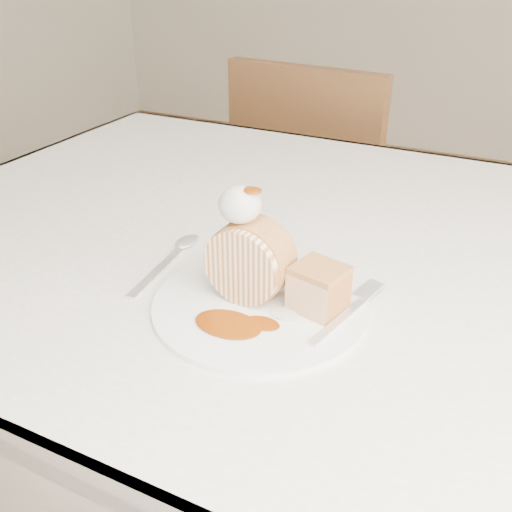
% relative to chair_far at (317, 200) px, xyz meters
% --- Properties ---
extents(table, '(1.40, 0.90, 0.75)m').
position_rel_chair_far_xyz_m(table, '(0.31, -0.70, 0.17)').
color(table, white).
rests_on(table, ground).
extents(chair_far, '(0.45, 0.45, 0.86)m').
position_rel_chair_far_xyz_m(chair_far, '(0.00, 0.00, 0.00)').
color(chair_far, brown).
rests_on(chair_far, ground).
extents(plate, '(0.30, 0.30, 0.01)m').
position_rel_chair_far_xyz_m(plate, '(0.25, -0.88, 0.26)').
color(plate, white).
rests_on(plate, table).
extents(roulade_slice, '(0.09, 0.05, 0.09)m').
position_rel_chair_far_xyz_m(roulade_slice, '(0.23, -0.88, 0.31)').
color(roulade_slice, '#FFDDB1').
rests_on(roulade_slice, plate).
extents(cake_chunk, '(0.06, 0.06, 0.05)m').
position_rel_chair_far_xyz_m(cake_chunk, '(0.31, -0.87, 0.29)').
color(cake_chunk, '#C47B4A').
rests_on(cake_chunk, plate).
extents(whipped_cream, '(0.05, 0.05, 0.04)m').
position_rel_chair_far_xyz_m(whipped_cream, '(0.22, -0.87, 0.37)').
color(whipped_cream, silver).
rests_on(whipped_cream, roulade_slice).
extents(caramel_drizzle, '(0.02, 0.02, 0.01)m').
position_rel_chair_far_xyz_m(caramel_drizzle, '(0.24, -0.87, 0.40)').
color(caramel_drizzle, '#762F04').
rests_on(caramel_drizzle, whipped_cream).
extents(caramel_pool, '(0.09, 0.07, 0.00)m').
position_rel_chair_far_xyz_m(caramel_pool, '(0.24, -0.94, 0.27)').
color(caramel_pool, '#762F04').
rests_on(caramel_pool, plate).
extents(fork, '(0.05, 0.15, 0.00)m').
position_rel_chair_far_xyz_m(fork, '(0.34, -0.88, 0.26)').
color(fork, silver).
rests_on(fork, plate).
extents(spoon, '(0.04, 0.16, 0.00)m').
position_rel_chair_far_xyz_m(spoon, '(0.10, -0.87, 0.26)').
color(spoon, silver).
rests_on(spoon, table).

